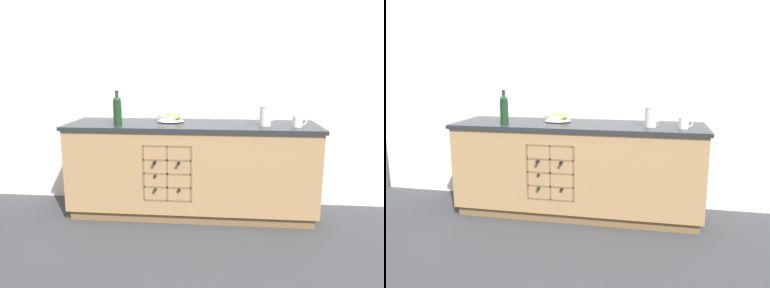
# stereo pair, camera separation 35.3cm
# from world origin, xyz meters

# --- Properties ---
(ground_plane) EXTENTS (14.00, 14.00, 0.00)m
(ground_plane) POSITION_xyz_m (0.00, 0.00, 0.00)
(ground_plane) COLOR #383A3F
(back_wall) EXTENTS (4.69, 0.06, 2.55)m
(back_wall) POSITION_xyz_m (0.00, 0.38, 1.27)
(back_wall) COLOR white
(back_wall) RESTS_ON ground_plane
(kitchen_island) EXTENTS (2.33, 0.68, 0.88)m
(kitchen_island) POSITION_xyz_m (-0.00, -0.00, 0.45)
(kitchen_island) COLOR brown
(kitchen_island) RESTS_ON ground_plane
(fruit_bowl) EXTENTS (0.28, 0.28, 0.08)m
(fruit_bowl) POSITION_xyz_m (-0.21, 0.09, 0.93)
(fruit_bowl) COLOR silver
(fruit_bowl) RESTS_ON kitchen_island
(white_pitcher) EXTENTS (0.16, 0.11, 0.18)m
(white_pitcher) POSITION_xyz_m (0.67, -0.07, 0.98)
(white_pitcher) COLOR silver
(white_pitcher) RESTS_ON kitchen_island
(ceramic_mug) EXTENTS (0.13, 0.09, 0.10)m
(ceramic_mug) POSITION_xyz_m (0.95, -0.11, 0.93)
(ceramic_mug) COLOR white
(ceramic_mug) RESTS_ON kitchen_island
(standing_wine_bottle) EXTENTS (0.08, 0.08, 0.31)m
(standing_wine_bottle) POSITION_xyz_m (-0.66, -0.17, 1.02)
(standing_wine_bottle) COLOR #19381E
(standing_wine_bottle) RESTS_ON kitchen_island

